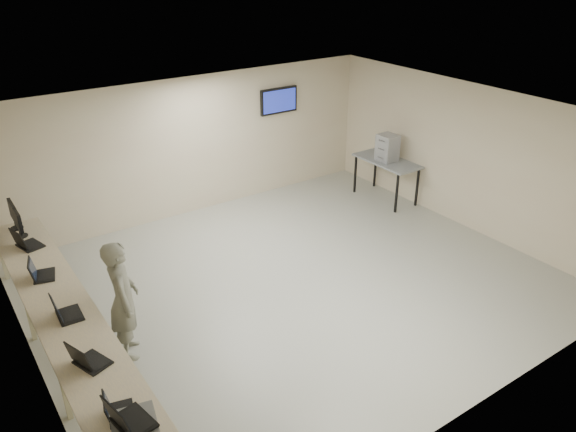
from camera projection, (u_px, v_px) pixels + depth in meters
room at (295, 204)px, 8.76m from camera, size 8.01×7.01×2.81m
workbench at (65, 315)px, 7.12m from camera, size 0.76×6.00×0.90m
laptop_on_box at (126, 419)px, 4.76m from camera, size 0.38×0.42×0.29m
laptop_0 at (116, 411)px, 5.46m from camera, size 0.35×0.38×0.26m
laptop_1 at (87, 360)px, 6.12m from camera, size 0.43×0.45×0.30m
laptop_2 at (64, 312)px, 6.91m from camera, size 0.33×0.40×0.30m
laptop_3 at (39, 273)px, 7.74m from camera, size 0.39×0.43×0.29m
laptop_4 at (25, 243)px, 8.52m from camera, size 0.42×0.46×0.31m
monitor_near at (18, 221)px, 8.75m from camera, size 0.20×0.46×0.45m
monitor_far at (13, 213)px, 8.99m from camera, size 0.21×0.47×0.46m
soldier at (123, 300)px, 7.36m from camera, size 0.58×0.72×1.71m
side_table at (387, 163)px, 12.03m from camera, size 0.70×1.50×0.90m
storage_bins at (387, 148)px, 11.87m from camera, size 0.36×0.40×0.56m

